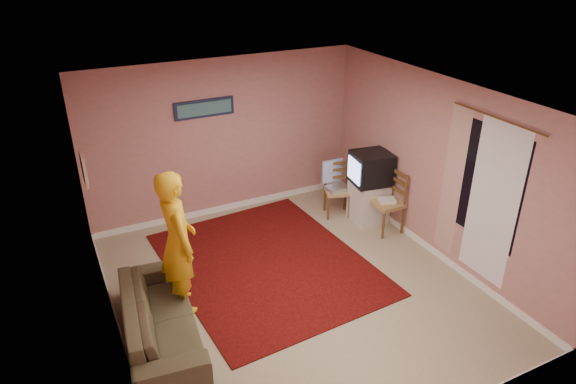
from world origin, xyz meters
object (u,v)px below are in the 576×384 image
tv_cabinet (369,201)px  crt_tv (371,168)px  chair_b (388,196)px  sofa (160,318)px  chair_a (338,185)px  person (178,242)px

tv_cabinet → crt_tv: (-0.01, 0.00, 0.60)m
crt_tv → chair_b: crt_tv is taller
tv_cabinet → sofa: bearing=-161.0°
chair_a → chair_b: (0.42, -0.80, 0.06)m
chair_a → chair_b: bearing=-42.8°
crt_tv → sofa: crt_tv is taller
crt_tv → chair_b: bearing=-74.4°
chair_a → person: person is taller
crt_tv → chair_a: size_ratio=1.28×
chair_b → crt_tv: bearing=-172.6°
tv_cabinet → chair_a: (-0.37, 0.39, 0.21)m
tv_cabinet → chair_b: (0.05, -0.41, 0.27)m
chair_b → person: size_ratio=0.29×
chair_b → sofa: chair_b is taller
tv_cabinet → crt_tv: bearing=172.1°
sofa → crt_tv: bearing=-64.6°
person → crt_tv: bearing=-77.7°
tv_cabinet → person: (-3.35, -0.81, 0.59)m
tv_cabinet → sofa: 3.97m
sofa → chair_a: bearing=-57.3°
tv_cabinet → sofa: (-3.75, -1.29, -0.05)m
sofa → person: 0.90m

